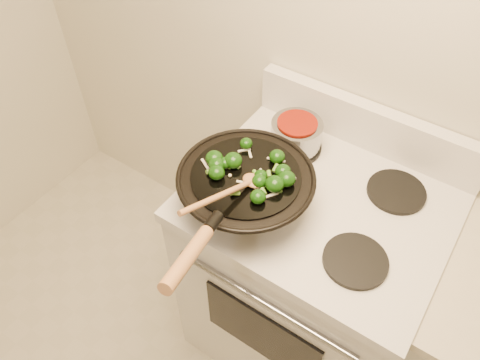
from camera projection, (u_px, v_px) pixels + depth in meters
The scene contains 5 objects.
stove at pixel (306, 274), 1.77m from camera, with size 0.78×0.67×1.08m.
wok at pixel (245, 189), 1.35m from camera, with size 0.40×0.65×0.26m.
stirfry at pixel (251, 171), 1.30m from camera, with size 0.28×0.21×0.05m.
wooden_spoon at pixel (234, 189), 1.24m from camera, with size 0.09×0.28×0.10m.
saucepan at pixel (296, 134), 1.53m from camera, with size 0.17×0.27×0.10m.
Camera 1 is at (0.13, 0.27, 2.02)m, focal length 35.00 mm.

